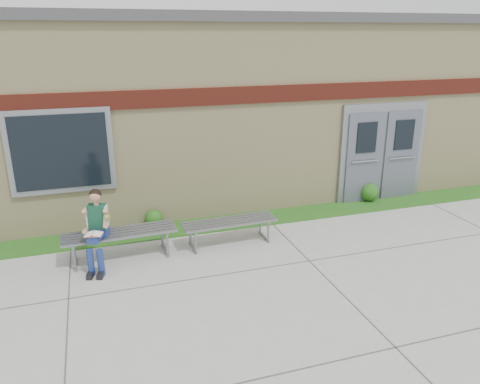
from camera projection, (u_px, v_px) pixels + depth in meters
name	position (u px, v px, depth m)	size (l,w,h in m)	color
ground	(266.00, 284.00, 7.47)	(80.00, 80.00, 0.00)	#9E9E99
grass_strip	(222.00, 223.00, 9.81)	(16.00, 0.80, 0.02)	#235215
school_building	(186.00, 101.00, 12.18)	(16.20, 6.22, 4.20)	beige
bench_left	(120.00, 238.00, 8.19)	(1.98, 0.63, 0.51)	slate
bench_right	(229.00, 226.00, 8.78)	(1.80, 0.56, 0.46)	slate
girl	(97.00, 227.00, 7.80)	(0.49, 0.81, 1.35)	navy
shrub_mid	(154.00, 218.00, 9.57)	(0.35, 0.35, 0.35)	#235215
shrub_east	(369.00, 192.00, 11.03)	(0.42, 0.42, 0.42)	#235215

